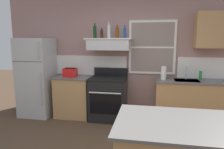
{
  "coord_description": "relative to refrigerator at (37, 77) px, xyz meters",
  "views": [
    {
      "loc": [
        0.59,
        -2.31,
        1.71
      ],
      "look_at": [
        -0.05,
        1.2,
        1.1
      ],
      "focal_mm": 32.56,
      "sensor_mm": 36.0,
      "label": 1
    }
  ],
  "objects": [
    {
      "name": "bottle_amber_wine",
      "position": [
        1.81,
        0.17,
        0.99
      ],
      "size": [
        0.07,
        0.07,
        0.28
      ],
      "color": "brown",
      "rests_on": "range_hood_shelf"
    },
    {
      "name": "sink_faucet",
      "position": [
        3.25,
        0.16,
        0.21
      ],
      "size": [
        0.03,
        0.17,
        0.28
      ],
      "color": "silver",
      "rests_on": "counter_right_with_sink"
    },
    {
      "name": "range_hood_shelf",
      "position": [
        1.65,
        0.12,
        0.75
      ],
      "size": [
        0.96,
        0.52,
        0.24
      ],
      "color": "silver"
    },
    {
      "name": "dish_soap_bottle",
      "position": [
        3.53,
        0.16,
        0.13
      ],
      "size": [
        0.06,
        0.06,
        0.18
      ],
      "primitive_type": "cylinder",
      "color": "#268C3F",
      "rests_on": "counter_right_with_sink"
    },
    {
      "name": "bottle_blue_liqueur",
      "position": [
        1.98,
        0.13,
        0.98
      ],
      "size": [
        0.07,
        0.07,
        0.27
      ],
      "color": "#1E478C",
      "rests_on": "range_hood_shelf"
    },
    {
      "name": "bottle_dark_green_wine",
      "position": [
        1.33,
        0.16,
        1.0
      ],
      "size": [
        0.07,
        0.07,
        0.32
      ],
      "color": "#143819",
      "rests_on": "range_hood_shelf"
    },
    {
      "name": "bottle_clear_tall",
      "position": [
        1.64,
        0.12,
        1.01
      ],
      "size": [
        0.06,
        0.06,
        0.34
      ],
      "color": "silver",
      "rests_on": "range_hood_shelf"
    },
    {
      "name": "stove_range",
      "position": [
        1.65,
        0.02,
        -0.41
      ],
      "size": [
        0.76,
        0.69,
        1.09
      ],
      "color": "black",
      "rests_on": "ground_plane"
    },
    {
      "name": "upper_cabinet_right",
      "position": [
        3.7,
        0.2,
        1.03
      ],
      "size": [
        0.64,
        0.32,
        0.7
      ],
      "color": "tan"
    },
    {
      "name": "refrigerator",
      "position": [
        0.0,
        0.0,
        0.0
      ],
      "size": [
        0.7,
        0.72,
        1.75
      ],
      "color": "#B7BABC",
      "rests_on": "ground_plane"
    },
    {
      "name": "counter_right_with_sink",
      "position": [
        3.35,
        0.06,
        -0.42
      ],
      "size": [
        1.43,
        0.63,
        0.91
      ],
      "color": "tan",
      "rests_on": "ground_plane"
    },
    {
      "name": "bottle_brown_stout",
      "position": [
        1.48,
        0.17,
        0.96
      ],
      "size": [
        0.06,
        0.06,
        0.22
      ],
      "color": "#381E0F",
      "rests_on": "range_hood_shelf"
    },
    {
      "name": "paper_towel_roll",
      "position": [
        2.79,
        0.06,
        0.17
      ],
      "size": [
        0.11,
        0.11,
        0.27
      ],
      "primitive_type": "cylinder",
      "color": "white",
      "rests_on": "counter_right_with_sink"
    },
    {
      "name": "toaster",
      "position": [
        0.8,
        0.0,
        0.13
      ],
      "size": [
        0.3,
        0.2,
        0.19
      ],
      "color": "red",
      "rests_on": "counter_left_of_stove"
    },
    {
      "name": "counter_left_of_stove",
      "position": [
        0.85,
        0.06,
        -0.42
      ],
      "size": [
        0.79,
        0.63,
        0.91
      ],
      "color": "tan",
      "rests_on": "ground_plane"
    },
    {
      "name": "back_wall",
      "position": [
        1.93,
        0.39,
        0.48
      ],
      "size": [
        5.4,
        0.11,
        2.7
      ],
      "color": "gray",
      "rests_on": "ground_plane"
    }
  ]
}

